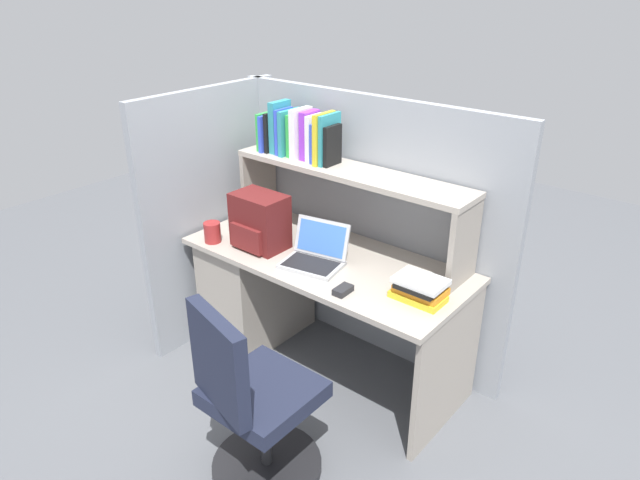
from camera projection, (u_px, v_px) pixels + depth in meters
name	position (u px, v px, depth m)	size (l,w,h in m)	color
ground_plane	(325.00, 365.00, 3.46)	(8.00, 8.00, 0.00)	#595B60
desk	(276.00, 286.00, 3.51)	(1.60, 0.70, 0.73)	#AAA093
cubicle_partition_rear	(366.00, 227.00, 3.40)	(1.84, 0.05, 1.55)	gray
cubicle_partition_left	(214.00, 214.00, 3.58)	(0.05, 1.06, 1.55)	gray
overhead_hutch	(349.00, 186.00, 3.14)	(1.44, 0.28, 0.45)	gray
reference_books_on_shelf	(299.00, 134.00, 3.25)	(0.52, 0.19, 0.29)	green
laptop	(315.00, 255.00, 3.06)	(0.35, 0.32, 0.22)	#B7BABF
backpack	(259.00, 222.00, 3.21)	(0.30, 0.23, 0.31)	#591919
computer_mouse	(343.00, 290.00, 2.79)	(0.06, 0.10, 0.03)	#262628
paper_cup	(235.00, 225.00, 3.42)	(0.08, 0.08, 0.10)	white
snack_canister	(212.00, 232.00, 3.30)	(0.10, 0.10, 0.12)	maroon
desk_book_stack	(420.00, 289.00, 2.72)	(0.25, 0.17, 0.11)	yellow
office_chair	(253.00, 408.00, 2.55)	(0.52, 0.53, 0.93)	black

